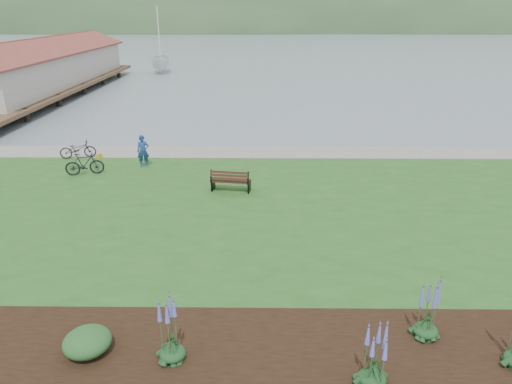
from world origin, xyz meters
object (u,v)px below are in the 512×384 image
park_bench (230,180)px  person (143,149)px  sailboat (162,73)px  bicycle_a (78,149)px

park_bench → person: 5.79m
park_bench → sailboat: bearing=114.1°
person → sailboat: sailboat is taller
sailboat → person: bearing=-87.0°
park_bench → bicycle_a: bearing=159.4°
bicycle_a → sailboat: size_ratio=0.07×
bicycle_a → sailboat: sailboat is taller
park_bench → bicycle_a: 9.89m
bicycle_a → person: bearing=-125.3°
person → sailboat: bearing=87.1°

